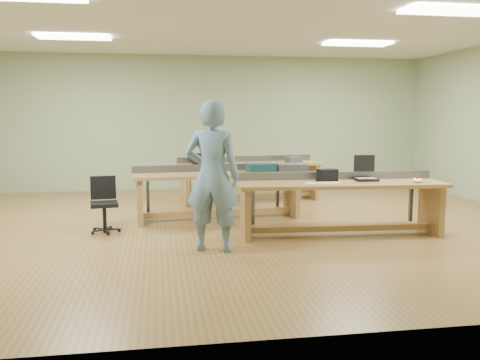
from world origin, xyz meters
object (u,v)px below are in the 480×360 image
(workbench_front, at_px, (340,195))
(laptop_base, at_px, (366,180))
(camera_bag, at_px, (327,175))
(parts_bin_teal, at_px, (261,168))
(workbench_back, at_px, (250,173))
(person, at_px, (212,176))
(workbench_mid, at_px, (218,185))
(parts_bin_grey, at_px, (292,168))
(task_chair, at_px, (104,212))
(mug, at_px, (222,170))
(drinks_can, at_px, (205,169))

(workbench_front, bearing_deg, laptop_base, 10.45)
(camera_bag, relative_size, parts_bin_teal, 0.61)
(workbench_back, distance_m, laptop_base, 3.17)
(person, xyz_separation_m, parts_bin_teal, (0.98, 1.87, -0.11))
(workbench_front, relative_size, workbench_mid, 1.05)
(workbench_front, xyz_separation_m, parts_bin_grey, (-0.34, 1.29, 0.26))
(workbench_mid, height_order, task_chair, workbench_mid)
(workbench_front, distance_m, workbench_mid, 2.08)
(workbench_front, bearing_deg, mug, 140.96)
(workbench_back, relative_size, parts_bin_teal, 6.60)
(parts_bin_teal, distance_m, mug, 0.63)
(parts_bin_grey, distance_m, mug, 1.15)
(camera_bag, xyz_separation_m, task_chair, (-3.10, 0.65, -0.55))
(camera_bag, relative_size, task_chair, 0.33)
(person, bearing_deg, workbench_back, -90.28)
(person, relative_size, camera_bag, 7.12)
(camera_bag, height_order, parts_bin_teal, camera_bag)
(person, bearing_deg, parts_bin_grey, -111.79)
(laptop_base, height_order, task_chair, task_chair)
(camera_bag, bearing_deg, drinks_can, 120.31)
(camera_bag, relative_size, drinks_can, 2.07)
(workbench_back, xyz_separation_m, mug, (-0.76, -1.64, 0.24))
(task_chair, bearing_deg, person, -49.39)
(camera_bag, distance_m, task_chair, 3.22)
(laptop_base, distance_m, parts_bin_teal, 1.79)
(person, distance_m, task_chair, 2.01)
(task_chair, bearing_deg, laptop_base, -17.80)
(workbench_back, relative_size, person, 1.53)
(parts_bin_grey, bearing_deg, workbench_front, -75.12)
(workbench_front, relative_size, drinks_can, 23.06)
(workbench_back, bearing_deg, person, -114.50)
(workbench_mid, relative_size, workbench_back, 0.97)
(person, height_order, drinks_can, person)
(drinks_can, bearing_deg, laptop_base, -31.98)
(drinks_can, bearing_deg, parts_bin_grey, -4.50)
(parts_bin_grey, relative_size, mug, 4.26)
(workbench_front, height_order, parts_bin_teal, parts_bin_teal)
(person, bearing_deg, laptop_base, -147.49)
(workbench_front, xyz_separation_m, workbench_back, (-0.73, 3.00, -0.00))
(workbench_back, relative_size, parts_bin_grey, 5.84)
(drinks_can, bearing_deg, parts_bin_teal, -6.90)
(workbench_mid, height_order, parts_bin_grey, parts_bin_grey)
(task_chair, relative_size, mug, 6.96)
(mug, bearing_deg, parts_bin_teal, -6.06)
(workbench_mid, xyz_separation_m, camera_bag, (1.38, -1.35, 0.29))
(task_chair, bearing_deg, drinks_can, 17.28)
(workbench_mid, relative_size, person, 1.48)
(workbench_front, bearing_deg, workbench_back, 107.10)
(laptop_base, height_order, camera_bag, camera_bag)
(task_chair, bearing_deg, workbench_mid, 13.97)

